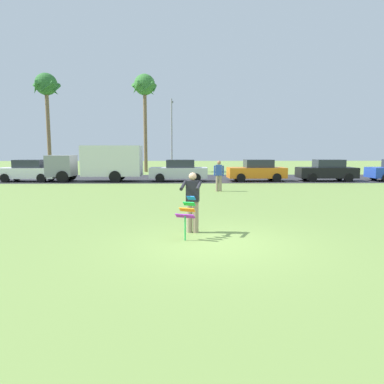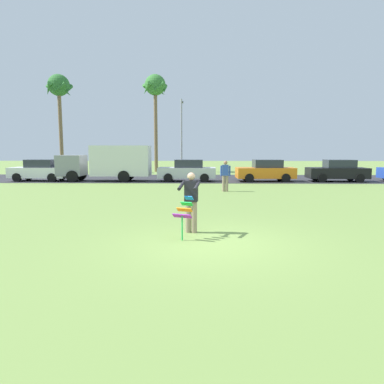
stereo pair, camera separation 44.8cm
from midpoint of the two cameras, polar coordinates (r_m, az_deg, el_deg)
The scene contains 13 objects.
ground_plane at distance 9.00m, azimuth 4.68°, elevation -8.37°, with size 120.00×120.00×0.00m, color olive.
road_strip at distance 28.11m, azimuth 2.38°, elevation 2.22°, with size 120.00×8.00×0.01m, color #2D2D33.
person_kite_flyer at distance 9.90m, azimuth 1.14°, elevation -1.31°, with size 0.64×0.73×1.73m.
kite_held at distance 9.24m, azimuth 0.16°, elevation -3.15°, with size 0.56×0.72×1.12m.
parked_car_white at distance 28.18m, azimuth -23.18°, elevation 3.23°, with size 4.25×1.94×1.60m.
parked_truck_grey_van at distance 26.41m, azimuth -12.75°, elevation 4.79°, with size 6.71×2.15×2.62m.
parked_car_silver at distance 25.66m, azimuth -0.25°, elevation 3.48°, with size 4.25×1.93×1.60m.
parked_car_orange at distance 26.15m, azimuth 12.44°, elevation 3.38°, with size 4.26×1.95×1.60m.
parked_car_black at distance 27.63m, azimuth 23.13°, elevation 3.17°, with size 4.24×1.90×1.60m.
palm_tree_left_near at distance 37.87m, azimuth -20.61°, elevation 15.36°, with size 2.58×2.71×9.63m.
palm_tree_right_near at distance 36.97m, azimuth -5.66°, elevation 16.31°, with size 2.58×2.71×9.86m.
streetlight_pole at distance 33.39m, azimuth -1.33°, elevation 9.85°, with size 0.24×1.65×7.00m.
person_walker_near at distance 19.65m, azimuth 6.13°, elevation 2.79°, with size 0.57×0.26×1.73m.
Camera 2 is at (-0.30, -8.66, 2.40)m, focal length 32.61 mm.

